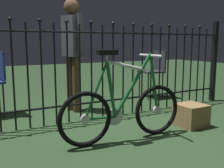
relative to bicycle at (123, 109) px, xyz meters
The scene contains 6 objects.
ground_plane 0.35m from the bicycle, 41.73° to the left, with size 20.00×20.00×0.00m, color #284124.
iron_fence 0.94m from the bicycle, 88.86° to the left, with size 4.67×0.07×1.36m.
bicycle is the anchor object (origin of this frame).
chair_charcoal 2.31m from the bicycle, 43.87° to the left, with size 0.42×0.42×0.86m.
person_visitor 1.54m from the bicycle, 90.46° to the left, with size 0.24×0.47×1.62m.
display_crate 0.99m from the bicycle, ahead, with size 0.32×0.32×0.27m, color olive.
Camera 1 is at (-1.47, -2.33, 1.01)m, focal length 42.46 mm.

